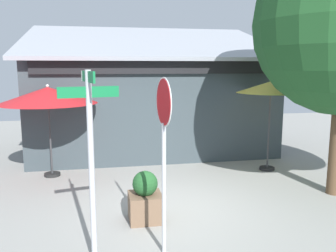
{
  "coord_description": "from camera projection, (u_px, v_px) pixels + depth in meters",
  "views": [
    {
      "loc": [
        -1.54,
        -7.19,
        3.03
      ],
      "look_at": [
        0.09,
        1.2,
        1.6
      ],
      "focal_mm": 38.02,
      "sensor_mm": 36.0,
      "label": 1
    }
  ],
  "objects": [
    {
      "name": "ground_plane",
      "position": [
        174.0,
        209.0,
        7.76
      ],
      "size": [
        28.0,
        28.0,
        0.1
      ],
      "primitive_type": "cube",
      "color": "gray"
    },
    {
      "name": "cafe_building",
      "position": [
        150.0,
        101.0,
        13.03
      ],
      "size": [
        8.6,
        5.2,
        4.64
      ],
      "color": "#333D42",
      "rests_on": "ground"
    },
    {
      "name": "street_sign_post",
      "position": [
        91.0,
        148.0,
        5.26
      ],
      "size": [
        0.87,
        0.93,
        2.99
      ],
      "color": "#A8AAB2",
      "rests_on": "ground"
    },
    {
      "name": "stop_sign",
      "position": [
        164.0,
        133.0,
        5.54
      ],
      "size": [
        0.11,
        0.77,
        2.88
      ],
      "color": "#A8AAB2",
      "rests_on": "ground"
    },
    {
      "name": "patio_umbrella_crimson_left",
      "position": [
        48.0,
        96.0,
        9.62
      ],
      "size": [
        2.65,
        2.65,
        2.56
      ],
      "color": "black",
      "rests_on": "ground"
    },
    {
      "name": "patio_umbrella_mustard_center",
      "position": [
        271.0,
        88.0,
        10.18
      ],
      "size": [
        1.96,
        1.96,
        2.69
      ],
      "color": "black",
      "rests_on": "ground"
    },
    {
      "name": "sidewalk_planter",
      "position": [
        145.0,
        199.0,
        7.03
      ],
      "size": [
        0.65,
        0.65,
        1.01
      ],
      "color": "brown",
      "rests_on": "ground"
    }
  ]
}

